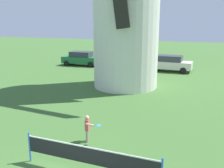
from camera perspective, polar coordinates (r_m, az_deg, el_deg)
The scene contains 5 objects.
tennis_net at distance 8.44m, azimuth -5.17°, elevation -15.67°, with size 4.70×0.06×1.10m.
player_far at distance 10.59m, azimuth -5.41°, elevation -9.52°, with size 0.73×0.38×1.13m.
parked_car_green at distance 28.85m, azimuth -6.88°, elevation 5.73°, with size 4.27×2.12×1.56m.
parked_car_silver at distance 26.67m, azimuth 2.53°, elevation 5.15°, with size 4.47×2.13×1.56m.
parked_car_cream at distance 25.93m, azimuth 12.59°, elevation 4.58°, with size 4.44×1.97×1.56m.
Camera 1 is at (3.85, -4.64, 4.83)m, focal length 40.98 mm.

